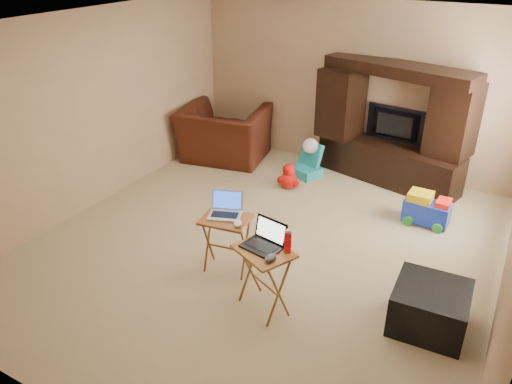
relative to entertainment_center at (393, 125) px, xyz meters
The scene contains 19 objects.
floor 2.70m from the entertainment_center, 106.57° to the right, with size 5.50×5.50×0.00m, color #CDB98D.
ceiling 3.04m from the entertainment_center, 106.57° to the right, with size 5.50×5.50×0.00m, color silver.
wall_back 0.88m from the entertainment_center, 158.02° to the left, with size 5.00×5.00×0.00m, color tan.
wall_front 5.27m from the entertainment_center, 97.99° to the right, with size 5.00×5.00×0.00m, color tan.
wall_left 4.08m from the entertainment_center, 142.77° to the right, with size 5.50×5.50×0.00m, color tan.
entertainment_center is the anchor object (origin of this frame).
television 0.10m from the entertainment_center, 90.00° to the left, with size 0.88×0.12×0.51m, color black.
recliner 2.62m from the entertainment_center, 169.44° to the right, with size 1.31×1.15×0.85m, color #44170E.
child_rocker 1.33m from the entertainment_center, 158.61° to the right, with size 0.38×0.43×0.50m, color teal, non-canonical shape.
plush_toy 1.64m from the entertainment_center, 140.68° to the right, with size 0.34×0.29×0.38m, color red, non-canonical shape.
push_toy 1.43m from the entertainment_center, 51.45° to the right, with size 0.56×0.40×0.42m, color #1A35D0, non-canonical shape.
ottoman 3.22m from the entertainment_center, 66.98° to the right, with size 0.65×0.65×0.42m, color black.
tray_table_left 3.23m from the entertainment_center, 105.77° to the right, with size 0.49×0.39×0.64m, color brown.
tray_table_right 3.47m from the entertainment_center, 93.55° to the right, with size 0.52×0.41×0.67m, color #A36427.
laptop_left 3.16m from the entertainment_center, 106.44° to the right, with size 0.34×0.28×0.24m, color silver.
laptop_right 3.42m from the entertainment_center, 94.24° to the right, with size 0.35×0.29×0.24m, color black.
mouse_left 3.21m from the entertainment_center, 102.15° to the right, with size 0.08×0.13×0.05m, color white.
mouse_right 3.55m from the entertainment_center, 91.34° to the right, with size 0.09×0.14×0.06m, color #3F3F44.
water_bottle 3.35m from the entertainment_center, 90.22° to the right, with size 0.07×0.07×0.21m, color red.
Camera 1 is at (2.33, -4.35, 3.22)m, focal length 35.00 mm.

